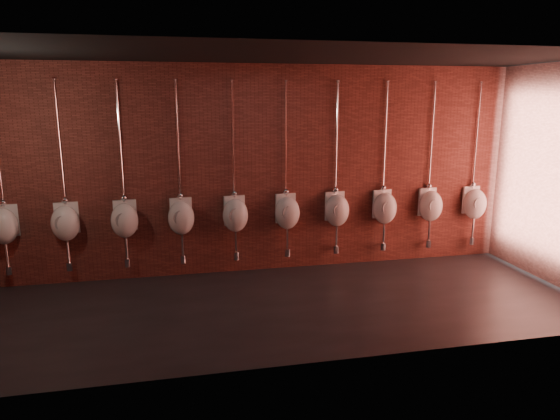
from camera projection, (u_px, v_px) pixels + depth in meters
The scene contains 12 objects.
ground at pixel (270, 307), 6.59m from camera, with size 8.50×8.50×0.00m, color black.
room_shell at pixel (270, 155), 6.15m from camera, with size 8.54×3.04×3.22m.
urinal_0 at pixel (3, 225), 6.96m from camera, with size 0.45×0.41×2.72m.
urinal_1 at pixel (65, 222), 7.13m from camera, with size 0.45×0.41×2.72m.
urinal_2 at pixel (125, 219), 7.29m from camera, with size 0.45×0.41×2.72m.
urinal_3 at pixel (181, 217), 7.46m from camera, with size 0.45×0.41×2.72m.
urinal_4 at pixel (235, 214), 7.62m from camera, with size 0.45×0.41×2.72m.
urinal_5 at pixel (287, 212), 7.79m from camera, with size 0.45×0.41×2.72m.
urinal_6 at pixel (337, 210), 7.95m from camera, with size 0.45×0.41×2.72m.
urinal_7 at pixel (385, 207), 8.11m from camera, with size 0.45×0.41×2.72m.
urinal_8 at pixel (430, 205), 8.28m from camera, with size 0.45×0.41×2.72m.
urinal_9 at pixel (474, 203), 8.44m from camera, with size 0.45×0.41×2.72m.
Camera 1 is at (-1.15, -6.05, 2.68)m, focal length 32.00 mm.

